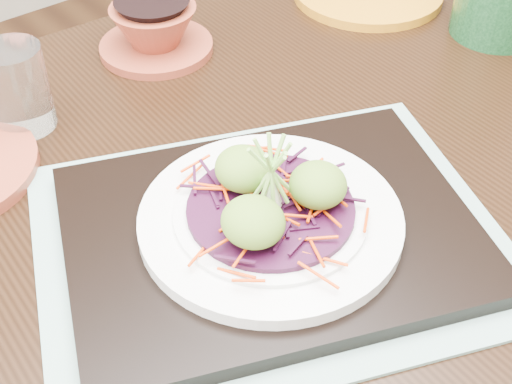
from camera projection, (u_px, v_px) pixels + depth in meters
dining_table at (244, 298)px, 0.73m from camera, size 1.35×0.94×0.81m
placemat at (270, 239)px, 0.64m from camera, size 0.50×0.46×0.00m
serving_tray at (270, 231)px, 0.63m from camera, size 0.43×0.38×0.02m
white_plate at (270, 218)px, 0.62m from camera, size 0.23×0.23×0.02m
cabbage_bed at (271, 209)px, 0.61m from camera, size 0.15×0.15×0.01m
carrot_julienne at (271, 203)px, 0.61m from camera, size 0.18×0.18×0.01m
guacamole_scoops at (271, 191)px, 0.60m from camera, size 0.13×0.11×0.04m
scallion_garnish at (271, 175)px, 0.59m from camera, size 0.05×0.05×0.08m
water_glass at (17, 88)px, 0.74m from camera, size 0.07×0.07×0.09m
terracotta_bowl_set at (155, 32)px, 0.87m from camera, size 0.17×0.17×0.06m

